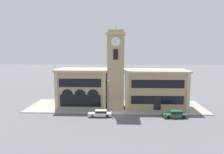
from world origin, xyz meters
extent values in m
plane|color=#56565B|center=(0.00, 0.00, 0.00)|extent=(300.00, 300.00, 0.00)
cube|color=gray|center=(0.00, 6.11, 0.07)|extent=(39.59, 12.23, 0.15)
cube|color=tan|center=(0.00, 5.04, 8.10)|extent=(3.63, 3.63, 16.20)
cube|color=tan|center=(0.00, 5.04, 16.42)|extent=(4.33, 4.33, 0.45)
cube|color=tan|center=(0.00, 5.04, 16.95)|extent=(3.34, 3.34, 0.60)
cylinder|color=#4C4C51|center=(0.00, 5.04, 17.85)|extent=(0.10, 0.10, 1.20)
cylinder|color=silver|center=(0.00, 3.17, 14.74)|extent=(1.92, 0.10, 1.92)
cylinder|color=black|center=(0.00, 3.10, 14.74)|extent=(0.15, 0.04, 0.15)
cylinder|color=silver|center=(-1.87, 5.04, 14.74)|extent=(0.10, 1.92, 1.92)
cylinder|color=black|center=(-1.94, 5.04, 14.74)|extent=(0.04, 0.15, 0.15)
cube|color=black|center=(0.00, 3.18, 12.08)|extent=(1.02, 0.10, 2.20)
cube|color=tan|center=(-7.73, 6.72, 4.10)|extent=(11.23, 7.00, 8.20)
cube|color=tan|center=(-7.73, 6.72, 8.43)|extent=(11.93, 7.70, 0.45)
cube|color=tan|center=(-13.00, 3.16, 4.10)|extent=(0.70, 0.16, 8.20)
cube|color=tan|center=(-2.47, 3.16, 4.10)|extent=(0.70, 0.16, 8.20)
cube|color=black|center=(-7.73, 3.18, 5.91)|extent=(9.21, 0.10, 1.80)
cube|color=black|center=(-7.73, 3.18, 1.97)|extent=(8.98, 0.10, 2.63)
cylinder|color=black|center=(-10.54, 3.17, 3.28)|extent=(2.47, 0.06, 2.47)
cylinder|color=black|center=(-7.73, 3.17, 3.28)|extent=(2.47, 0.06, 2.47)
cylinder|color=black|center=(-4.92, 3.17, 3.28)|extent=(2.47, 0.06, 2.47)
cube|color=tan|center=(8.96, 6.72, 4.02)|extent=(13.68, 7.00, 8.05)
cube|color=tan|center=(8.96, 6.72, 8.27)|extent=(14.38, 7.70, 0.45)
cube|color=tan|center=(2.47, 3.16, 4.02)|extent=(0.70, 0.16, 8.05)
cube|color=tan|center=(15.44, 3.16, 4.02)|extent=(0.70, 0.16, 8.05)
cube|color=black|center=(8.96, 3.18, 5.79)|extent=(11.22, 0.10, 1.77)
cube|color=black|center=(8.96, 3.17, 1.45)|extent=(1.50, 0.12, 2.90)
cube|color=black|center=(8.96, 3.18, 2.32)|extent=(11.22, 0.10, 1.80)
cube|color=silver|center=(-2.94, -1.55, 0.48)|extent=(4.72, 2.00, 0.62)
cube|color=silver|center=(-2.75, -1.54, 1.04)|extent=(2.31, 1.68, 0.51)
cube|color=black|center=(-2.75, -1.54, 1.04)|extent=(2.23, 1.71, 0.38)
cylinder|color=black|center=(-4.32, -2.39, 0.30)|extent=(0.62, 0.26, 0.61)
cylinder|color=black|center=(-4.41, -0.90, 0.30)|extent=(0.62, 0.26, 0.61)
cylinder|color=black|center=(-1.46, -2.21, 0.30)|extent=(0.62, 0.26, 0.61)
cylinder|color=black|center=(-1.55, -0.72, 0.30)|extent=(0.62, 0.26, 0.61)
cube|color=#285633|center=(11.59, -1.55, 0.50)|extent=(4.69, 2.09, 0.65)
cube|color=#285633|center=(11.77, -1.54, 1.12)|extent=(2.30, 1.76, 0.58)
cube|color=black|center=(11.77, -1.54, 1.12)|extent=(2.21, 1.79, 0.44)
cylinder|color=black|center=(10.22, -2.43, 0.31)|extent=(0.64, 0.26, 0.63)
cylinder|color=black|center=(10.12, -0.85, 0.31)|extent=(0.64, 0.26, 0.63)
cylinder|color=black|center=(13.06, -2.25, 0.31)|extent=(0.64, 0.26, 0.63)
cylinder|color=black|center=(12.96, -0.67, 0.31)|extent=(0.64, 0.26, 0.63)
cylinder|color=#4C4C51|center=(-1.37, 0.48, 3.37)|extent=(0.12, 0.12, 6.44)
sphere|color=silver|center=(-1.37, 0.48, 6.77)|extent=(0.36, 0.36, 0.36)
camera|label=1|loc=(1.36, -43.01, 12.99)|focal=35.00mm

